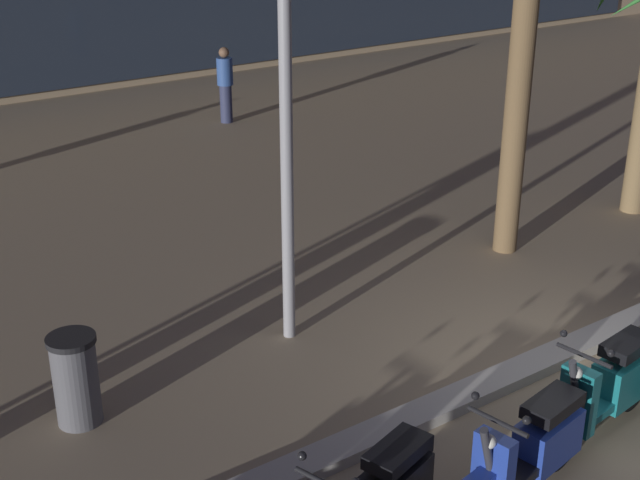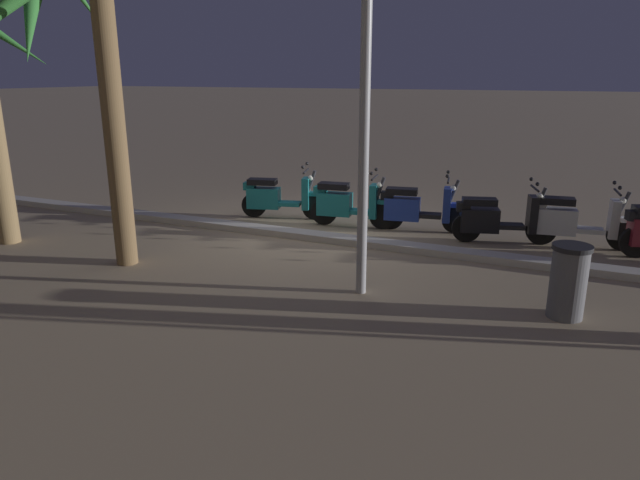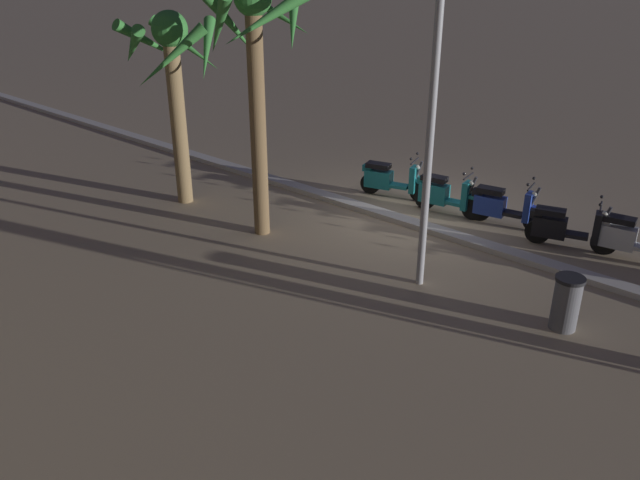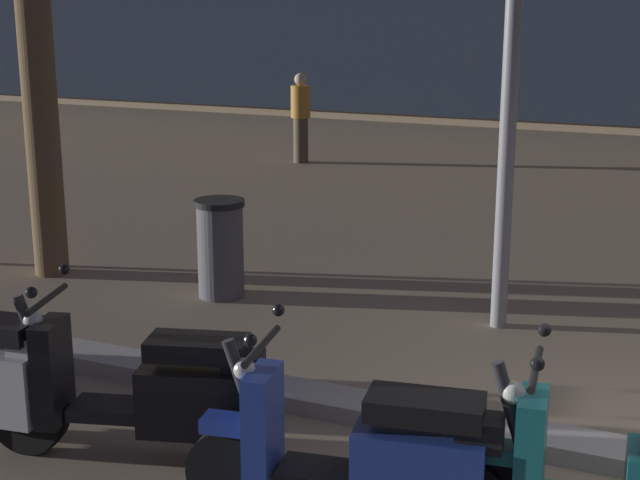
% 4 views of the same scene
% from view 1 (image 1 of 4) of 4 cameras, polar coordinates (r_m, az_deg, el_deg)
% --- Properties ---
extents(ground_plane, '(200.00, 200.00, 0.00)m').
position_cam_1_polar(ground_plane, '(9.89, 16.59, -8.82)').
color(ground_plane, '#9E896B').
extents(curb_strip, '(60.00, 0.36, 0.12)m').
position_cam_1_polar(curb_strip, '(10.09, 14.59, -7.48)').
color(curb_strip, '#BCB7AD').
rests_on(curb_strip, ground).
extents(scooter_blue_tail_end, '(1.76, 0.64, 1.17)m').
position_cam_1_polar(scooter_blue_tail_end, '(7.97, 13.56, -13.07)').
color(scooter_blue_tail_end, black).
rests_on(scooter_blue_tail_end, ground).
extents(scooter_teal_gap_after_mid, '(1.72, 0.58, 1.17)m').
position_cam_1_polar(scooter_teal_gap_after_mid, '(9.00, 18.25, -8.98)').
color(scooter_teal_gap_after_mid, black).
rests_on(scooter_teal_gap_after_mid, ground).
extents(pedestrian_strolling_near_curb, '(0.34, 0.34, 1.61)m').
position_cam_1_polar(pedestrian_strolling_near_curb, '(18.98, -6.17, 10.08)').
color(pedestrian_strolling_near_curb, '#2D3351').
rests_on(pedestrian_strolling_near_curb, ground).
extents(litter_bin, '(0.48, 0.48, 0.95)m').
position_cam_1_polar(litter_bin, '(8.95, -15.58, -8.68)').
color(litter_bin, '#56565B').
rests_on(litter_bin, ground).
extents(street_lamp, '(0.36, 0.36, 6.00)m').
position_cam_1_polar(street_lamp, '(9.15, -2.32, 14.55)').
color(street_lamp, '#939399').
rests_on(street_lamp, ground).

